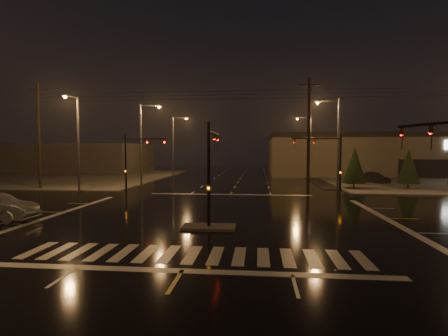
# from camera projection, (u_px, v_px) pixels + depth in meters

# --- Properties ---
(ground) EXTENTS (140.00, 140.00, 0.00)m
(ground) POSITION_uv_depth(u_px,v_px,m) (217.00, 215.00, 23.74)
(ground) COLOR black
(ground) RESTS_ON ground
(sidewalk_ne) EXTENTS (36.00, 36.00, 0.12)m
(sidewalk_ne) POSITION_uv_depth(u_px,v_px,m) (447.00, 180.00, 50.61)
(sidewalk_ne) COLOR #4D4A45
(sidewalk_ne) RESTS_ON ground
(sidewalk_nw) EXTENTS (36.00, 36.00, 0.12)m
(sidewalk_nw) POSITION_uv_depth(u_px,v_px,m) (55.00, 177.00, 56.50)
(sidewalk_nw) COLOR #4D4A45
(sidewalk_nw) RESTS_ON ground
(median_island) EXTENTS (3.00, 1.60, 0.15)m
(median_island) POSITION_uv_depth(u_px,v_px,m) (209.00, 227.00, 19.77)
(median_island) COLOR #4D4A45
(median_island) RESTS_ON ground
(crosswalk) EXTENTS (15.00, 2.60, 0.01)m
(crosswalk) POSITION_uv_depth(u_px,v_px,m) (192.00, 255.00, 14.80)
(crosswalk) COLOR beige
(crosswalk) RESTS_ON ground
(stop_bar_near) EXTENTS (16.00, 0.50, 0.01)m
(stop_bar_near) POSITION_uv_depth(u_px,v_px,m) (182.00, 271.00, 12.81)
(stop_bar_near) COLOR beige
(stop_bar_near) RESTS_ON ground
(stop_bar_far) EXTENTS (16.00, 0.50, 0.01)m
(stop_bar_far) POSITION_uv_depth(u_px,v_px,m) (230.00, 194.00, 34.68)
(stop_bar_far) COLOR beige
(stop_bar_far) RESTS_ON ground
(retail_building) EXTENTS (60.20, 28.30, 7.20)m
(retail_building) POSITION_uv_depth(u_px,v_px,m) (430.00, 153.00, 65.80)
(retail_building) COLOR #706250
(retail_building) RESTS_ON ground
(commercial_block) EXTENTS (30.00, 18.00, 5.60)m
(commercial_block) POSITION_uv_depth(u_px,v_px,m) (66.00, 158.00, 68.78)
(commercial_block) COLOR #3A3533
(commercial_block) RESTS_ON ground
(signal_mast_median) EXTENTS (0.25, 4.59, 6.00)m
(signal_mast_median) POSITION_uv_depth(u_px,v_px,m) (211.00, 162.00, 20.50)
(signal_mast_median) COLOR black
(signal_mast_median) RESTS_ON ground
(signal_mast_ne) EXTENTS (4.84, 1.86, 6.00)m
(signal_mast_ne) POSITION_uv_depth(u_px,v_px,m) (330.00, 157.00, 32.68)
(signal_mast_ne) COLOR black
(signal_mast_ne) RESTS_ON ground
(signal_mast_nw) EXTENTS (4.84, 1.86, 6.00)m
(signal_mast_nw) POSITION_uv_depth(u_px,v_px,m) (134.00, 156.00, 34.55)
(signal_mast_nw) COLOR black
(signal_mast_nw) RESTS_ON ground
(streetlight_1) EXTENTS (2.77, 0.32, 10.00)m
(streetlight_1) POSITION_uv_depth(u_px,v_px,m) (143.00, 139.00, 42.43)
(streetlight_1) COLOR #38383A
(streetlight_1) RESTS_ON ground
(streetlight_2) EXTENTS (2.77, 0.32, 10.00)m
(streetlight_2) POSITION_uv_depth(u_px,v_px,m) (175.00, 142.00, 58.33)
(streetlight_2) COLOR #38383A
(streetlight_2) RESTS_ON ground
(streetlight_3) EXTENTS (2.77, 0.32, 10.00)m
(streetlight_3) POSITION_uv_depth(u_px,v_px,m) (336.00, 137.00, 38.24)
(streetlight_3) COLOR #38383A
(streetlight_3) RESTS_ON ground
(streetlight_4) EXTENTS (2.77, 0.32, 10.00)m
(streetlight_4) POSITION_uv_depth(u_px,v_px,m) (309.00, 142.00, 58.12)
(streetlight_4) COLOR #38383A
(streetlight_4) RESTS_ON ground
(streetlight_5) EXTENTS (0.32, 2.77, 10.00)m
(streetlight_5) POSITION_uv_depth(u_px,v_px,m) (77.00, 137.00, 36.13)
(streetlight_5) COLOR #38383A
(streetlight_5) RESTS_ON ground
(utility_pole_0) EXTENTS (2.20, 0.32, 12.00)m
(utility_pole_0) POSITION_uv_depth(u_px,v_px,m) (39.00, 135.00, 39.50)
(utility_pole_0) COLOR black
(utility_pole_0) RESTS_ON ground
(utility_pole_1) EXTENTS (2.20, 0.32, 12.00)m
(utility_pole_1) POSITION_uv_depth(u_px,v_px,m) (309.00, 134.00, 36.55)
(utility_pole_1) COLOR black
(utility_pole_1) RESTS_ON ground
(conifer_0) EXTENTS (2.61, 2.61, 4.77)m
(conifer_0) POSITION_uv_depth(u_px,v_px,m) (354.00, 165.00, 39.25)
(conifer_0) COLOR black
(conifer_0) RESTS_ON ground
(conifer_1) EXTENTS (2.45, 2.45, 4.53)m
(conifer_1) POSITION_uv_depth(u_px,v_px,m) (409.00, 166.00, 39.03)
(conifer_1) COLOR black
(conifer_1) RESTS_ON ground
(car_parked) EXTENTS (3.51, 4.93, 1.56)m
(car_parked) POSITION_uv_depth(u_px,v_px,m) (374.00, 177.00, 46.83)
(car_parked) COLOR black
(car_parked) RESTS_ON ground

